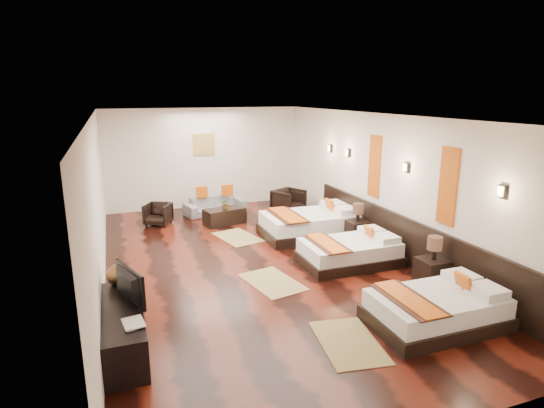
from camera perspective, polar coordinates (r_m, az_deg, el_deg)
name	(u,v)px	position (r m, az deg, el deg)	size (l,w,h in m)	color
floor	(256,263)	(8.65, -2.02, -7.63)	(5.50, 9.50, 0.01)	black
ceiling	(255,116)	(8.04, -2.19, 11.24)	(5.50, 9.50, 0.01)	white
back_wall	(204,158)	(12.77, -8.70, 5.86)	(5.50, 0.01, 2.80)	silver
left_wall	(98,205)	(7.86, -21.54, -0.14)	(0.01, 9.50, 2.80)	silver
right_wall	(383,183)	(9.42, 14.04, 2.67)	(0.01, 9.50, 2.80)	silver
headboard_panel	(401,238)	(9.01, 16.29, -4.26)	(0.08, 6.60, 0.90)	black
bed_near	(437,309)	(6.84, 20.52, -12.49)	(1.87, 1.17, 0.71)	black
bed_mid	(350,252)	(8.68, 10.03, -6.05)	(1.85, 1.16, 0.71)	black
bed_far	(311,224)	(10.19, 5.00, -2.57)	(2.16, 1.36, 0.83)	black
nightstand_a	(432,270)	(7.98, 19.94, -7.98)	(0.46, 0.46, 0.90)	black
nightstand_b	(357,229)	(9.86, 10.90, -3.20)	(0.45, 0.45, 0.89)	black
jute_mat_near	(348,342)	(6.21, 9.81, -17.11)	(0.75, 1.20, 0.01)	olive
jute_mat_mid	(272,282)	(7.82, 0.03, -10.01)	(0.75, 1.20, 0.01)	olive
jute_mat_far	(238,237)	(10.15, -4.46, -4.27)	(0.75, 1.20, 0.01)	olive
tv_console	(124,328)	(6.20, -18.56, -14.89)	(0.50, 1.80, 0.55)	black
tv	(124,286)	(6.12, -18.51, -9.98)	(0.81, 0.11, 0.47)	black
book	(123,326)	(5.64, -18.63, -14.62)	(0.24, 0.32, 0.03)	black
figurine	(119,271)	(6.74, -19.10, -8.14)	(0.37, 0.37, 0.38)	brown
sofa	(215,205)	(12.12, -7.33, -0.13)	(1.64, 0.64, 0.48)	slate
armchair_left	(158,214)	(11.36, -14.45, -1.27)	(0.58, 0.60, 0.55)	black
armchair_right	(289,202)	(12.00, 2.14, 0.31)	(0.72, 0.74, 0.67)	black
coffee_table	(225,216)	(11.15, -6.13, -1.58)	(1.00, 0.50, 0.40)	black
table_plant	(225,204)	(11.02, -6.05, 0.00)	(0.23, 0.20, 0.25)	#2A541C
orange_panel_a	(448,186)	(7.88, 21.70, 2.12)	(0.04, 0.40, 1.30)	#D86014
orange_panel_b	(375,166)	(9.61, 13.06, 4.76)	(0.04, 0.40, 1.30)	#D86014
sconce_near	(502,191)	(7.07, 27.49, 1.47)	(0.07, 0.12, 0.18)	black
sconce_mid	(406,167)	(8.68, 16.89, 4.55)	(0.07, 0.12, 0.18)	black
sconce_far	(348,153)	(10.50, 9.73, 6.53)	(0.07, 0.12, 0.18)	black
sconce_lounge	(330,148)	(11.29, 7.48, 7.13)	(0.07, 0.12, 0.18)	black
gold_artwork	(204,144)	(12.70, -8.75, 7.63)	(0.60, 0.04, 0.60)	#AD873F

